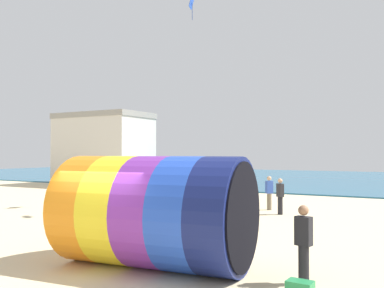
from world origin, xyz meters
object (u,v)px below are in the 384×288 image
Objects in this scene: kite_blue_diamond at (192,0)px; bystander_mid_beach at (269,192)px; bystander_near_water at (81,190)px; bystander_far_left at (280,196)px; giant_inflatable_tube at (155,212)px; kite_handler at (304,243)px.

kite_blue_diamond is 11.61m from bystander_mid_beach.
bystander_mid_beach is (10.96, 2.30, 0.14)m from bystander_near_water.
bystander_mid_beach reaches higher than bystander_far_left.
kite_blue_diamond is (-5.50, 11.76, 10.21)m from giant_inflatable_tube.
kite_blue_diamond is at bearing 115.07° from giant_inflatable_tube.
kite_handler is 1.17× the size of bystander_near_water.
kite_handler is 12.66m from bystander_mid_beach.
bystander_near_water is 12.01m from bystander_far_left.
bystander_mid_beach reaches higher than bystander_near_water.
bystander_far_left is at bearing 110.37° from kite_handler.
bystander_mid_beach is at bearing 5.42° from kite_blue_diamond.
giant_inflatable_tube is at bearing -39.24° from bystander_near_water.
bystander_near_water is at bearing -164.07° from kite_blue_diamond.
bystander_far_left reaches higher than bystander_near_water.
bystander_near_water is at bearing 140.76° from giant_inflatable_tube.
bystander_mid_beach is (4.37, 0.41, -10.74)m from kite_blue_diamond.
giant_inflatable_tube is 3.34× the size of bystander_near_water.
kite_blue_diamond is 1.09× the size of bystander_near_water.
kite_handler is 1.07× the size of kite_blue_diamond.
kite_handler is 18.10m from kite_blue_diamond.
bystander_near_water is 0.88× the size of bystander_far_left.
kite_blue_diamond is 0.95× the size of bystander_mid_beach.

